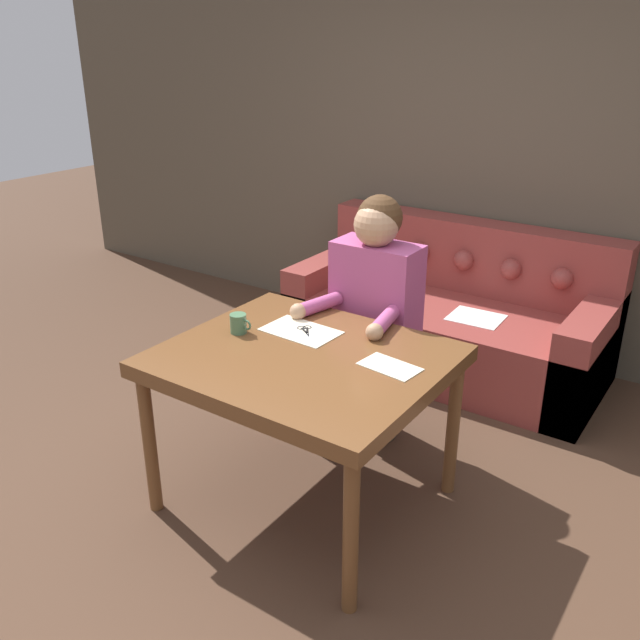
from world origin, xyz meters
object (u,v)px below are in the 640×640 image
object	(u,v)px
dining_table	(304,369)
couch	(449,319)
person	(374,318)
scissors	(306,332)
mug	(239,324)

from	to	relation	value
dining_table	couch	bearing A→B (deg)	92.04
couch	person	distance (m)	1.09
scissors	mug	size ratio (longest dim) A/B	1.67
scissors	mug	xyz separation A→B (m)	(-0.25, -0.18, 0.04)
scissors	dining_table	bearing A→B (deg)	-57.49
couch	mug	world-z (taller)	couch
dining_table	person	world-z (taller)	person
couch	person	size ratio (longest dim) A/B	1.50
person	mug	world-z (taller)	person
dining_table	mug	bearing A→B (deg)	178.00
couch	dining_table	bearing A→B (deg)	-87.96
dining_table	mug	distance (m)	0.39
person	mug	bearing A→B (deg)	-117.36
dining_table	person	bearing A→B (deg)	93.05
dining_table	mug	xyz separation A→B (m)	(-0.37, 0.01, 0.12)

